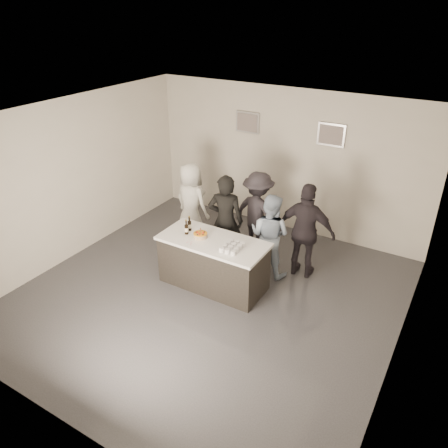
# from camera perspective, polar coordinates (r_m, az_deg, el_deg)

# --- Properties ---
(floor) EXTENTS (6.00, 6.00, 0.00)m
(floor) POSITION_cam_1_polar(r_m,az_deg,el_deg) (7.56, -1.97, -9.28)
(floor) COLOR #3D3D42
(floor) RESTS_ON ground
(ceiling) EXTENTS (6.00, 6.00, 0.00)m
(ceiling) POSITION_cam_1_polar(r_m,az_deg,el_deg) (6.24, -2.42, 13.36)
(ceiling) COLOR white
(wall_back) EXTENTS (6.00, 0.04, 3.00)m
(wall_back) POSITION_cam_1_polar(r_m,az_deg,el_deg) (9.23, 8.07, 8.12)
(wall_back) COLOR beige
(wall_back) RESTS_ON ground
(wall_front) EXTENTS (6.00, 0.04, 3.00)m
(wall_front) POSITION_cam_1_polar(r_m,az_deg,el_deg) (4.94, -21.86, -12.62)
(wall_front) COLOR beige
(wall_front) RESTS_ON ground
(wall_left) EXTENTS (0.04, 6.00, 3.00)m
(wall_left) POSITION_cam_1_polar(r_m,az_deg,el_deg) (8.64, -19.22, 5.47)
(wall_left) COLOR beige
(wall_left) RESTS_ON ground
(wall_right) EXTENTS (0.04, 6.00, 3.00)m
(wall_right) POSITION_cam_1_polar(r_m,az_deg,el_deg) (5.90, 23.26, -5.84)
(wall_right) COLOR beige
(wall_right) RESTS_ON ground
(picture_left) EXTENTS (0.54, 0.04, 0.44)m
(picture_left) POSITION_cam_1_polar(r_m,az_deg,el_deg) (9.36, 3.11, 13.12)
(picture_left) COLOR #B2B2B7
(picture_left) RESTS_ON wall_back
(picture_right) EXTENTS (0.54, 0.04, 0.44)m
(picture_right) POSITION_cam_1_polar(r_m,az_deg,el_deg) (8.70, 13.83, 11.25)
(picture_right) COLOR #B2B2B7
(picture_right) RESTS_ON wall_back
(bar_counter) EXTENTS (1.86, 0.86, 0.90)m
(bar_counter) POSITION_cam_1_polar(r_m,az_deg,el_deg) (7.56, -1.38, -5.08)
(bar_counter) COLOR white
(bar_counter) RESTS_ON ground
(cake) EXTENTS (0.24, 0.24, 0.07)m
(cake) POSITION_cam_1_polar(r_m,az_deg,el_deg) (7.41, -3.11, -1.48)
(cake) COLOR orange
(cake) RESTS_ON bar_counter
(beer_bottle_a) EXTENTS (0.07, 0.07, 0.26)m
(beer_bottle_a) POSITION_cam_1_polar(r_m,az_deg,el_deg) (7.60, -4.54, 0.06)
(beer_bottle_a) COLOR black
(beer_bottle_a) RESTS_ON bar_counter
(beer_bottle_b) EXTENTS (0.07, 0.07, 0.26)m
(beer_bottle_b) POSITION_cam_1_polar(r_m,az_deg,el_deg) (7.48, -4.94, -0.42)
(beer_bottle_b) COLOR black
(beer_bottle_b) RESTS_ON bar_counter
(tumbler_cluster) EXTENTS (0.30, 0.40, 0.08)m
(tumbler_cluster) POSITION_cam_1_polar(r_m,az_deg,el_deg) (7.06, 1.07, -3.00)
(tumbler_cluster) COLOR yellow
(tumbler_cluster) RESTS_ON bar_counter
(candles) EXTENTS (0.24, 0.08, 0.01)m
(candles) POSITION_cam_1_polar(r_m,az_deg,el_deg) (7.25, -4.10, -2.54)
(candles) COLOR pink
(candles) RESTS_ON bar_counter
(person_main_black) EXTENTS (0.76, 0.62, 1.79)m
(person_main_black) POSITION_cam_1_polar(r_m,az_deg,el_deg) (7.95, 0.20, 0.38)
(person_main_black) COLOR black
(person_main_black) RESTS_ON ground
(person_main_blue) EXTENTS (0.77, 0.61, 1.55)m
(person_main_blue) POSITION_cam_1_polar(r_m,az_deg,el_deg) (7.78, 5.98, -1.44)
(person_main_blue) COLOR #95A9C4
(person_main_blue) RESTS_ON ground
(person_guest_left) EXTENTS (0.89, 0.67, 1.65)m
(person_guest_left) POSITION_cam_1_polar(r_m,az_deg,el_deg) (8.90, -4.32, 2.88)
(person_guest_left) COLOR silver
(person_guest_left) RESTS_ON ground
(person_guest_right) EXTENTS (1.06, 0.49, 1.77)m
(person_guest_right) POSITION_cam_1_polar(r_m,az_deg,el_deg) (7.76, 10.64, -0.96)
(person_guest_right) COLOR black
(person_guest_right) RESTS_ON ground
(person_guest_back) EXTENTS (1.15, 0.77, 1.65)m
(person_guest_back) POSITION_cam_1_polar(r_m,az_deg,el_deg) (8.46, 4.42, 1.49)
(person_guest_back) COLOR #28252B
(person_guest_back) RESTS_ON ground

